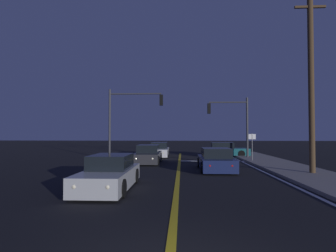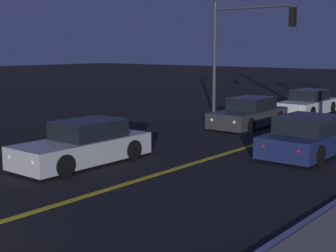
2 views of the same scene
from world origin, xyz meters
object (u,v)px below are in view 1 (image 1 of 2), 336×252
Objects in this scene: car_side_waiting_silver at (110,174)px; street_sign_corner at (252,143)px; car_mid_block_white at (159,150)px; car_lead_oncoming_charcoal at (148,155)px; car_distant_tail_navy at (216,161)px; car_following_oncoming_teal at (224,150)px; traffic_signal_near_right at (232,118)px; traffic_signal_far_left at (129,112)px; utility_pole_right at (311,73)px.

car_side_waiting_silver is 2.07× the size of street_sign_corner.
car_lead_oncoming_charcoal is (-0.37, -5.68, -0.00)m from car_mid_block_white.
car_distant_tail_navy is 6.09m from street_sign_corner.
car_following_oncoming_teal and car_side_waiting_silver have the same top height.
traffic_signal_near_right is at bearing 72.21° from car_distant_tail_navy.
car_side_waiting_silver is at bearing -127.94° from street_sign_corner.
traffic_signal_far_left is at bearing 53.65° from car_mid_block_white.
traffic_signal_far_left is (-8.56, -3.73, 3.43)m from car_following_oncoming_teal.
traffic_signal_near_right is 0.52× the size of utility_pole_right.
street_sign_corner reaches higher than car_lead_oncoming_charcoal.
traffic_signal_near_right is 2.43× the size of street_sign_corner.
car_distant_tail_navy is at bearing -131.08° from car_side_waiting_silver.
car_following_oncoming_teal is 3.80m from traffic_signal_near_right.
traffic_signal_near_right is at bearing -151.99° from car_lead_oncoming_charcoal.
car_side_waiting_silver is at bearing -82.34° from traffic_signal_far_left.
car_distant_tail_navy is at bearing -44.39° from traffic_signal_far_left.
utility_pole_right is at bearing 147.98° from car_lead_oncoming_charcoal.
car_following_oncoming_teal is 2.05× the size of street_sign_corner.
car_following_oncoming_teal is 17.23m from car_side_waiting_silver.
street_sign_corner is (9.91, -1.40, -2.52)m from traffic_signal_far_left.
utility_pole_right is (9.00, -11.36, 4.81)m from car_mid_block_white.
car_following_oncoming_teal is 0.44× the size of utility_pole_right.
utility_pole_right is (2.75, -11.84, 4.81)m from car_following_oncoming_teal.
traffic_signal_far_left reaches higher than car_distant_tail_navy.
traffic_signal_far_left is at bearing 135.10° from car_distant_tail_navy.
car_distant_tail_navy is 9.72m from traffic_signal_far_left.
car_distant_tail_navy is at bearing 159.96° from utility_pole_right.
traffic_signal_near_right reaches higher than car_mid_block_white.
car_mid_block_white is at bearing 54.63° from traffic_signal_far_left.
car_following_oncoming_teal is 13.07m from utility_pole_right.
car_following_oncoming_teal is 9.95m from traffic_signal_far_left.
car_lead_oncoming_charcoal is 8.50m from traffic_signal_near_right.
traffic_signal_near_right is 3.62m from street_sign_corner.
traffic_signal_near_right is 9.98m from utility_pole_right.
traffic_signal_far_left is at bearing -52.24° from car_lead_oncoming_charcoal.
car_mid_block_white is 0.46× the size of utility_pole_right.
traffic_signal_near_right is 9.03m from traffic_signal_far_left.
car_following_oncoming_teal is at bearing -114.20° from car_side_waiting_silver.
traffic_signal_near_right is (6.60, -1.85, 2.98)m from car_mid_block_white.
car_mid_block_white is 6.28m from car_following_oncoming_teal.
car_mid_block_white is at bearing -92.99° from car_side_waiting_silver.
car_following_oncoming_teal is 10.30m from car_distant_tail_navy.
car_mid_block_white is 15.28m from utility_pole_right.
car_lead_oncoming_charcoal is 0.75× the size of traffic_signal_far_left.
car_side_waiting_silver is 0.44× the size of utility_pole_right.
car_lead_oncoming_charcoal is at bearing -92.32° from car_side_waiting_silver.
car_side_waiting_silver is 13.52m from street_sign_corner.
traffic_signal_near_right is at bearing 109.65° from street_sign_corner.
car_distant_tail_navy is 7.03m from utility_pole_right.
traffic_signal_far_left reaches higher than traffic_signal_near_right.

